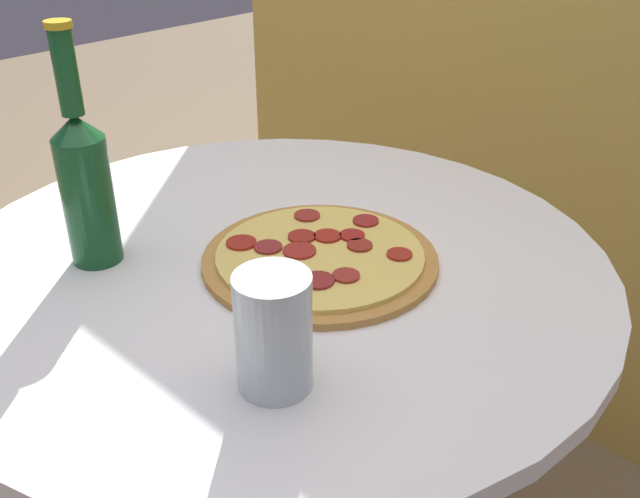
{
  "coord_description": "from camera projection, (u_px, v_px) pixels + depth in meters",
  "views": [
    {
      "loc": [
        0.59,
        -0.54,
        1.16
      ],
      "look_at": [
        0.05,
        0.03,
        0.72
      ],
      "focal_mm": 40.0,
      "sensor_mm": 36.0,
      "label": 1
    }
  ],
  "objects": [
    {
      "name": "fence_panel",
      "position": [
        568.0,
        55.0,
        1.34
      ],
      "size": [
        1.74,
        0.04,
        1.64
      ],
      "color": "gold",
      "rests_on": "ground_plane"
    },
    {
      "name": "beer_bottle",
      "position": [
        85.0,
        180.0,
        0.86
      ],
      "size": [
        0.06,
        0.06,
        0.3
      ],
      "color": "#144C23",
      "rests_on": "table"
    },
    {
      "name": "drinking_glass",
      "position": [
        274.0,
        332.0,
        0.67
      ],
      "size": [
        0.07,
        0.07,
        0.12
      ],
      "color": "silver",
      "rests_on": "table"
    },
    {
      "name": "pizza",
      "position": [
        320.0,
        257.0,
        0.9
      ],
      "size": [
        0.3,
        0.3,
        0.02
      ],
      "color": "#B77F3D",
      "rests_on": "table"
    },
    {
      "name": "table",
      "position": [
        279.0,
        382.0,
        1.02
      ],
      "size": [
        0.86,
        0.86,
        0.7
      ],
      "color": "white",
      "rests_on": "ground_plane"
    }
  ]
}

